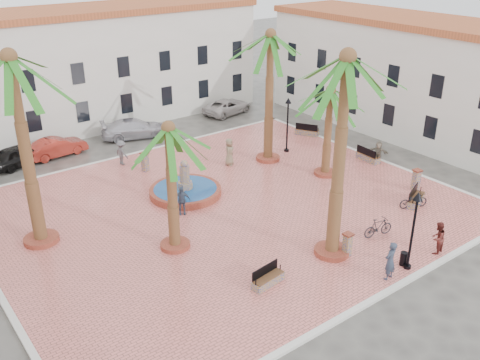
% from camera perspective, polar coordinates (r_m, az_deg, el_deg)
% --- Properties ---
extents(ground, '(120.00, 120.00, 0.00)m').
position_cam_1_polar(ground, '(31.55, -1.45, -3.10)').
color(ground, '#56544F').
rests_on(ground, ground).
extents(plaza, '(26.00, 22.00, 0.15)m').
position_cam_1_polar(plaza, '(31.51, -1.45, -2.98)').
color(plaza, '#E3746B').
rests_on(plaza, ground).
extents(kerb_n, '(26.30, 0.30, 0.16)m').
position_cam_1_polar(kerb_n, '(40.18, -10.67, 2.89)').
color(kerb_n, silver).
rests_on(kerb_n, ground).
extents(kerb_s, '(26.30, 0.30, 0.16)m').
position_cam_1_polar(kerb_s, '(24.77, 13.95, -12.33)').
color(kerb_s, silver).
rests_on(kerb_s, ground).
extents(kerb_e, '(0.30, 22.30, 0.16)m').
position_cam_1_polar(kerb_e, '(39.79, 13.93, 2.35)').
color(kerb_e, silver).
rests_on(kerb_e, ground).
extents(building_north, '(30.40, 7.40, 9.50)m').
position_cam_1_polar(building_north, '(46.77, -16.28, 11.44)').
color(building_north, silver).
rests_on(building_north, ground).
extents(building_east, '(7.40, 26.40, 9.00)m').
position_cam_1_polar(building_east, '(45.01, 18.36, 10.35)').
color(building_east, silver).
rests_on(building_east, ground).
extents(fountain, '(4.40, 4.40, 2.28)m').
position_cam_1_polar(fountain, '(32.97, -5.86, -1.05)').
color(fountain, '#A44431').
rests_on(fountain, plaza).
extents(palm_nw, '(5.82, 5.82, 10.01)m').
position_cam_1_polar(palm_nw, '(26.80, -23.09, 9.90)').
color(palm_nw, '#A44431').
rests_on(palm_nw, plaza).
extents(palm_sw, '(4.97, 4.97, 6.77)m').
position_cam_1_polar(palm_sw, '(25.31, -7.56, 3.85)').
color(palm_sw, '#A44431').
rests_on(palm_sw, plaza).
extents(palm_s, '(5.72, 5.72, 10.23)m').
position_cam_1_polar(palm_s, '(23.99, 11.24, 10.41)').
color(palm_s, '#A44431').
rests_on(palm_s, plaza).
extents(palm_e, '(4.81, 4.81, 6.09)m').
position_cam_1_polar(palm_e, '(34.46, 9.59, 8.25)').
color(palm_e, '#A44431').
rests_on(palm_e, plaza).
extents(palm_ne, '(5.50, 5.50, 9.13)m').
position_cam_1_polar(palm_ne, '(35.88, 3.26, 13.79)').
color(palm_ne, '#A44431').
rests_on(palm_ne, plaza).
extents(bench_s, '(1.79, 0.75, 0.92)m').
position_cam_1_polar(bench_s, '(24.79, 2.99, -10.55)').
color(bench_s, '#806C5F').
rests_on(bench_s, plaza).
extents(bench_se, '(1.99, 1.25, 1.01)m').
position_cam_1_polar(bench_se, '(33.35, 18.26, -1.99)').
color(bench_se, '#806C5F').
rests_on(bench_se, plaza).
extents(bench_e, '(0.69, 1.90, 0.99)m').
position_cam_1_polar(bench_e, '(38.86, 13.47, 2.41)').
color(bench_e, '#806C5F').
rests_on(bench_e, plaza).
extents(bench_ne, '(1.46, 1.91, 0.99)m').
position_cam_1_polar(bench_ne, '(43.10, 7.15, 5.13)').
color(bench_ne, '#806C5F').
rests_on(bench_ne, plaza).
extents(lamppost_s, '(0.44, 0.44, 4.05)m').
position_cam_1_polar(lamppost_s, '(25.84, 18.15, -3.84)').
color(lamppost_s, black).
rests_on(lamppost_s, plaza).
extents(lamppost_e, '(0.44, 0.44, 4.08)m').
position_cam_1_polar(lamppost_e, '(38.78, 5.12, 6.87)').
color(lamppost_e, black).
rests_on(lamppost_e, plaza).
extents(bollard_se, '(0.46, 0.46, 1.25)m').
position_cam_1_polar(bollard_se, '(27.09, 11.38, -6.73)').
color(bollard_se, '#806C5F').
rests_on(bollard_se, plaza).
extents(bollard_n, '(0.59, 0.59, 1.35)m').
position_cam_1_polar(bollard_n, '(36.50, -10.11, 1.97)').
color(bollard_n, '#806C5F').
rests_on(bollard_n, plaza).
extents(bollard_e, '(0.56, 0.56, 1.36)m').
position_cam_1_polar(bollard_e, '(35.00, 18.28, 0.06)').
color(bollard_e, '#806C5F').
rests_on(bollard_e, plaza).
extents(litter_bin, '(0.36, 0.36, 0.69)m').
position_cam_1_polar(litter_bin, '(27.19, 17.05, -8.02)').
color(litter_bin, black).
rests_on(litter_bin, plaza).
extents(cyclist_a, '(0.76, 0.55, 1.93)m').
position_cam_1_polar(cyclist_a, '(25.67, 15.72, -8.30)').
color(cyclist_a, '#2F384B').
rests_on(cyclist_a, plaza).
extents(bicycle_a, '(1.87, 1.23, 0.93)m').
position_cam_1_polar(bicycle_a, '(32.76, 18.01, -2.08)').
color(bicycle_a, black).
rests_on(bicycle_a, plaza).
extents(cyclist_b, '(0.92, 0.76, 1.71)m').
position_cam_1_polar(cyclist_b, '(28.44, 20.34, -5.81)').
color(cyclist_b, '#5B1F1C').
rests_on(cyclist_b, plaza).
extents(bicycle_b, '(1.83, 0.87, 1.06)m').
position_cam_1_polar(bicycle_b, '(29.18, 14.53, -4.90)').
color(bicycle_b, black).
rests_on(bicycle_b, plaza).
extents(pedestrian_fountain_a, '(1.10, 1.06, 1.90)m').
position_cam_1_polar(pedestrian_fountain_a, '(36.88, -1.15, 3.03)').
color(pedestrian_fountain_a, '#7E6E54').
rests_on(pedestrian_fountain_a, plaza).
extents(pedestrian_fountain_b, '(1.08, 0.85, 1.71)m').
position_cam_1_polar(pedestrian_fountain_b, '(30.48, -6.26, -2.18)').
color(pedestrian_fountain_b, '#3D4D66').
rests_on(pedestrian_fountain_b, plaza).
extents(pedestrian_north, '(0.86, 1.24, 1.75)m').
position_cam_1_polar(pedestrian_north, '(37.83, -12.51, 2.87)').
color(pedestrian_north, '#58585D').
rests_on(pedestrian_north, plaza).
extents(pedestrian_east, '(1.03, 1.53, 1.58)m').
position_cam_1_polar(pedestrian_east, '(38.51, 14.53, 2.92)').
color(pedestrian_east, '#756C5C').
rests_on(pedestrian_east, plaza).
extents(car_black, '(4.71, 2.72, 1.51)m').
position_cam_1_polar(car_black, '(40.26, -22.36, 2.48)').
color(car_black, black).
rests_on(car_black, ground).
extents(car_red, '(4.38, 1.91, 1.40)m').
position_cam_1_polar(car_red, '(41.07, -18.94, 3.36)').
color(car_red, '#A92B20').
rests_on(car_red, ground).
extents(car_silver, '(5.59, 3.51, 1.51)m').
position_cam_1_polar(car_silver, '(43.34, -11.17, 5.42)').
color(car_silver, silver).
rests_on(car_silver, ground).
extents(car_white, '(5.15, 3.09, 1.34)m').
position_cam_1_polar(car_white, '(48.55, -1.31, 7.86)').
color(car_white, beige).
rests_on(car_white, ground).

